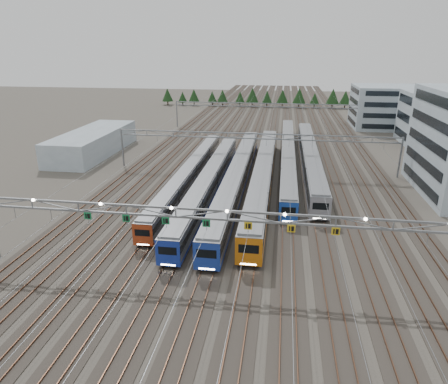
# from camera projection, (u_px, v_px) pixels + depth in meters

# --- Properties ---
(ground) EXTENTS (400.00, 400.00, 0.00)m
(ground) POSITION_uv_depth(u_px,v_px,m) (227.00, 275.00, 44.68)
(ground) COLOR #47423A
(ground) RESTS_ON ground
(track_bed) EXTENTS (54.00, 260.00, 5.42)m
(track_bed) POSITION_uv_depth(u_px,v_px,m) (268.00, 116.00, 137.04)
(track_bed) COLOR #2D2823
(track_bed) RESTS_ON ground
(train_a) EXTENTS (2.65, 52.42, 3.44)m
(train_a) POSITION_uv_depth(u_px,v_px,m) (190.00, 173.00, 73.85)
(train_a) COLOR black
(train_a) RESTS_ON ground
(train_b) EXTENTS (2.90, 52.34, 3.78)m
(train_b) POSITION_uv_depth(u_px,v_px,m) (209.00, 181.00, 69.04)
(train_b) COLOR black
(train_b) RESTS_ON ground
(train_c) EXTENTS (3.08, 59.63, 4.01)m
(train_c) POSITION_uv_depth(u_px,v_px,m) (237.00, 176.00, 71.50)
(train_c) COLOR black
(train_c) RESTS_ON ground
(train_d) EXTENTS (3.15, 59.74, 4.12)m
(train_d) POSITION_uv_depth(u_px,v_px,m) (263.00, 174.00, 72.46)
(train_d) COLOR black
(train_d) RESTS_ON ground
(train_e) EXTENTS (2.75, 66.12, 3.58)m
(train_e) POSITION_uv_depth(u_px,v_px,m) (288.00, 154.00, 86.82)
(train_e) COLOR black
(train_e) RESTS_ON ground
(train_f) EXTENTS (3.08, 57.68, 4.02)m
(train_f) POSITION_uv_depth(u_px,v_px,m) (310.00, 157.00, 83.54)
(train_f) COLOR black
(train_f) RESTS_ON ground
(gantry_near) EXTENTS (56.36, 0.61, 8.08)m
(gantry_near) POSITION_uv_depth(u_px,v_px,m) (227.00, 218.00, 42.13)
(gantry_near) COLOR gray
(gantry_near) RESTS_ON ground
(gantry_mid) EXTENTS (56.36, 0.36, 8.00)m
(gantry_mid) POSITION_uv_depth(u_px,v_px,m) (255.00, 141.00, 79.63)
(gantry_mid) COLOR gray
(gantry_mid) RESTS_ON ground
(gantry_far) EXTENTS (56.36, 0.36, 8.00)m
(gantry_far) POSITION_uv_depth(u_px,v_px,m) (266.00, 108.00, 121.43)
(gantry_far) COLOR gray
(gantry_far) RESTS_ON ground
(depot_bldg_mid) EXTENTS (14.00, 16.00, 13.28)m
(depot_bldg_mid) POSITION_uv_depth(u_px,v_px,m) (433.00, 119.00, 102.11)
(depot_bldg_mid) COLOR #96A7B3
(depot_bldg_mid) RESTS_ON ground
(depot_bldg_north) EXTENTS (22.00, 18.00, 12.70)m
(depot_bldg_north) POSITION_uv_depth(u_px,v_px,m) (390.00, 107.00, 124.17)
(depot_bldg_north) COLOR #96A7B3
(depot_bldg_north) RESTS_ON ground
(west_shed) EXTENTS (10.00, 30.00, 5.38)m
(west_shed) POSITION_uv_depth(u_px,v_px,m) (93.00, 142.00, 94.44)
(west_shed) COLOR #96A7B3
(west_shed) RESTS_ON ground
(treeline) EXTENTS (93.80, 5.60, 7.02)m
(treeline) POSITION_uv_depth(u_px,v_px,m) (269.00, 97.00, 166.69)
(treeline) COLOR #332114
(treeline) RESTS_ON ground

